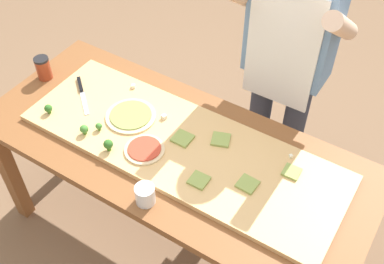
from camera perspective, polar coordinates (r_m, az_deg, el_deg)
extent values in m
plane|color=brown|center=(2.78, -1.79, -12.52)|extent=(8.00, 8.00, 0.00)
cube|color=brown|center=(2.76, -21.11, -4.57)|extent=(0.07, 0.07, 0.74)
cube|color=brown|center=(3.03, -12.13, 3.57)|extent=(0.07, 0.07, 0.74)
cube|color=brown|center=(2.51, 19.46, -10.89)|extent=(0.07, 0.07, 0.74)
cube|color=brown|center=(2.17, -2.25, -2.05)|extent=(1.84, 0.79, 0.04)
cube|color=tan|center=(2.13, -1.28, -1.70)|extent=(1.50, 0.52, 0.03)
cube|color=#B7BABF|center=(2.37, -12.84, 3.40)|extent=(0.14, 0.13, 0.00)
cube|color=black|center=(2.47, -13.35, 5.59)|extent=(0.10, 0.08, 0.02)
cylinder|color=beige|center=(2.26, -7.39, 1.91)|extent=(0.24, 0.24, 0.01)
cylinder|color=#899E4C|center=(2.26, -7.40, 2.06)|extent=(0.20, 0.20, 0.01)
cylinder|color=beige|center=(2.11, -5.74, -2.13)|extent=(0.18, 0.18, 0.01)
cylinder|color=#BC3D28|center=(2.10, -5.76, -1.99)|extent=(0.15, 0.15, 0.01)
cube|color=#899E4C|center=(2.14, -1.16, -0.77)|extent=(0.08, 0.08, 0.01)
cube|color=#899E4C|center=(2.06, 11.92, -4.74)|extent=(0.07, 0.07, 0.01)
cube|color=#899E4C|center=(1.99, 6.71, -6.25)|extent=(0.08, 0.08, 0.01)
cube|color=#899E4C|center=(2.14, 3.50, -0.92)|extent=(0.10, 0.10, 0.01)
cube|color=#899E4C|center=(1.99, 0.83, -5.83)|extent=(0.08, 0.08, 0.01)
cylinder|color=#487A23|center=(2.22, -11.12, 0.39)|extent=(0.01, 0.01, 0.01)
sphere|color=#427F33|center=(2.21, -11.18, 0.71)|extent=(0.03, 0.03, 0.03)
cylinder|color=#487A23|center=(2.22, -12.80, -0.04)|extent=(0.02, 0.02, 0.02)
sphere|color=#427F33|center=(2.20, -12.89, 0.36)|extent=(0.04, 0.04, 0.04)
cylinder|color=#366618|center=(2.13, -9.99, -1.93)|extent=(0.02, 0.02, 0.02)
sphere|color=#2D6623|center=(2.11, -10.07, -1.45)|extent=(0.04, 0.04, 0.04)
cylinder|color=#366618|center=(2.36, -16.84, 2.38)|extent=(0.02, 0.02, 0.02)
sphere|color=#2D6623|center=(2.35, -16.95, 2.75)|extent=(0.04, 0.04, 0.04)
cube|color=silver|center=(2.11, 11.83, -2.87)|extent=(0.02, 0.02, 0.01)
cube|color=silver|center=(2.41, -7.08, 5.50)|extent=(0.03, 0.03, 0.02)
cube|color=silver|center=(2.24, -3.40, 1.84)|extent=(0.03, 0.03, 0.02)
cylinder|color=white|center=(1.93, -5.68, -7.53)|extent=(0.08, 0.08, 0.09)
cylinder|color=white|center=(1.95, -5.64, -7.83)|extent=(0.07, 0.07, 0.05)
cylinder|color=#99381E|center=(2.59, -17.47, 7.27)|extent=(0.07, 0.07, 0.11)
cylinder|color=black|center=(2.55, -17.77, 8.34)|extent=(0.08, 0.08, 0.01)
cylinder|color=#333847|center=(2.72, 7.96, 0.65)|extent=(0.12, 0.12, 0.90)
cylinder|color=#333847|center=(2.68, 11.77, -0.99)|extent=(0.12, 0.12, 0.90)
cube|color=#6689B2|center=(2.24, 12.20, 12.71)|extent=(0.40, 0.20, 0.55)
cube|color=white|center=(2.20, 10.73, 9.67)|extent=(0.34, 0.01, 0.60)
cylinder|color=#DBB293|center=(2.04, 17.56, 12.05)|extent=(0.08, 0.39, 0.31)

